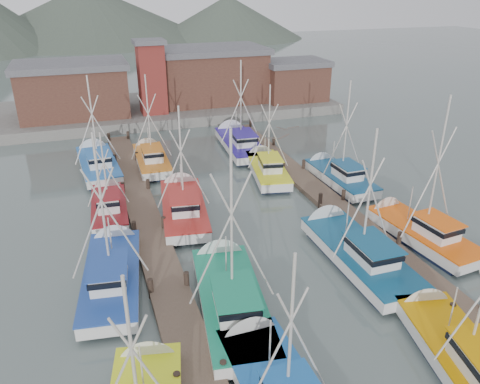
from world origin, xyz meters
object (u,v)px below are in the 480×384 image
object	(u,v)px
lookout_tower	(152,76)
boat_12	(151,159)
boat_4	(230,295)
boat_8	(183,205)
boat_1	(457,351)

from	to	relation	value
lookout_tower	boat_12	xyz separation A→B (m)	(-2.78, -14.79, -4.87)
lookout_tower	boat_4	xyz separation A→B (m)	(-2.14, -37.06, -4.86)
boat_4	boat_12	xyz separation A→B (m)	(-0.64, 22.27, -0.01)
lookout_tower	boat_12	world-z (taller)	lookout_tower
boat_12	boat_4	bearing A→B (deg)	-86.67
boat_8	boat_4	bearing A→B (deg)	-81.87
lookout_tower	boat_1	size ratio (longest dim) A/B	0.91
boat_8	boat_1	bearing A→B (deg)	-57.48
boat_4	lookout_tower	bearing A→B (deg)	94.92
boat_1	boat_12	world-z (taller)	boat_12
lookout_tower	boat_1	bearing A→B (deg)	-81.88
boat_12	lookout_tower	bearing A→B (deg)	81.08
boat_8	boat_12	size ratio (longest dim) A/B	1.07
lookout_tower	boat_12	distance (m)	15.82
boat_1	boat_12	size ratio (longest dim) A/B	1.00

